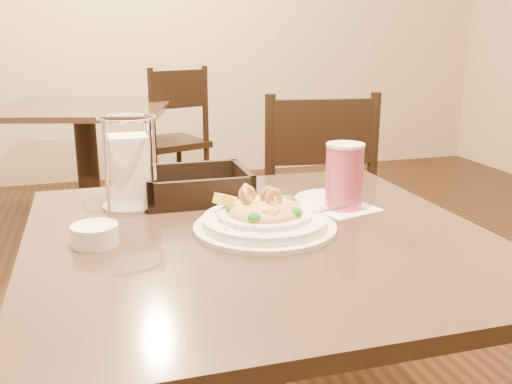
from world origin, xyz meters
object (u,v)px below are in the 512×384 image
object	(u,v)px
main_table	(259,338)
napkin_caddy	(130,169)
butter_ramekin	(95,235)
drink_glass	(344,177)
background_table	(86,147)
dining_chair_near	(311,206)
dining_chair_far	(170,137)
bread_basket	(196,189)
side_plate	(328,199)
pasta_bowl	(265,218)

from	to	relation	value
main_table	napkin_caddy	size ratio (longest dim) A/B	4.29
butter_ramekin	main_table	bearing A→B (deg)	-5.02
drink_glass	background_table	bearing A→B (deg)	104.84
dining_chair_near	drink_glass	distance (m)	0.86
drink_glass	butter_ramekin	size ratio (longest dim) A/B	1.84
dining_chair_near	dining_chair_far	size ratio (longest dim) A/B	1.00
bread_basket	side_plate	xyz separation A→B (m)	(0.29, -0.12, -0.02)
dining_chair_far	drink_glass	distance (m)	2.41
background_table	drink_glass	world-z (taller)	drink_glass
main_table	background_table	size ratio (longest dim) A/B	0.82
main_table	bread_basket	bearing A→B (deg)	104.56
side_plate	butter_ramekin	bearing A→B (deg)	-165.39
main_table	drink_glass	distance (m)	0.40
dining_chair_near	napkin_caddy	xyz separation A→B (m)	(-0.69, -0.61, 0.33)
side_plate	bread_basket	bearing A→B (deg)	158.52
main_table	dining_chair_near	xyz separation A→B (m)	(0.46, 0.86, -0.01)
napkin_caddy	butter_ramekin	distance (m)	0.25
background_table	bread_basket	bearing A→B (deg)	-82.34
drink_glass	napkin_caddy	xyz separation A→B (m)	(-0.46, 0.15, 0.02)
dining_chair_near	dining_chair_far	bearing A→B (deg)	-71.40
main_table	side_plate	size ratio (longest dim) A/B	5.75
dining_chair_near	side_plate	world-z (taller)	dining_chair_near
main_table	napkin_caddy	world-z (taller)	napkin_caddy
background_table	main_table	bearing A→B (deg)	-81.46
dining_chair_near	butter_ramekin	xyz separation A→B (m)	(-0.78, -0.84, 0.26)
dining_chair_far	background_table	bearing A→B (deg)	6.06
drink_glass	bread_basket	size ratio (longest dim) A/B	0.65
butter_ramekin	dining_chair_far	bearing A→B (deg)	78.96
napkin_caddy	butter_ramekin	world-z (taller)	napkin_caddy
main_table	bread_basket	distance (m)	0.39
bread_basket	butter_ramekin	size ratio (longest dim) A/B	2.82
dining_chair_far	bread_basket	bearing A→B (deg)	63.81
drink_glass	dining_chair_far	bearing A→B (deg)	91.52
dining_chair_near	bread_basket	world-z (taller)	dining_chair_near
drink_glass	butter_ramekin	distance (m)	0.55
dining_chair_near	butter_ramekin	distance (m)	1.17
pasta_bowl	drink_glass	distance (m)	0.24
pasta_bowl	main_table	bearing A→B (deg)	-137.43
background_table	dining_chair_near	world-z (taller)	dining_chair_near
pasta_bowl	butter_ramekin	bearing A→B (deg)	177.87
main_table	dining_chair_near	distance (m)	0.98
main_table	napkin_caddy	distance (m)	0.47
background_table	bread_basket	world-z (taller)	bread_basket
dining_chair_near	bread_basket	size ratio (longest dim) A/B	3.73
drink_glass	bread_basket	world-z (taller)	drink_glass
napkin_caddy	butter_ramekin	xyz separation A→B (m)	(-0.09, -0.23, -0.07)
pasta_bowl	dining_chair_far	bearing A→B (deg)	86.53
main_table	napkin_caddy	bearing A→B (deg)	131.78
dining_chair_far	bread_basket	distance (m)	2.24
dining_chair_far	napkin_caddy	bearing A→B (deg)	59.98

